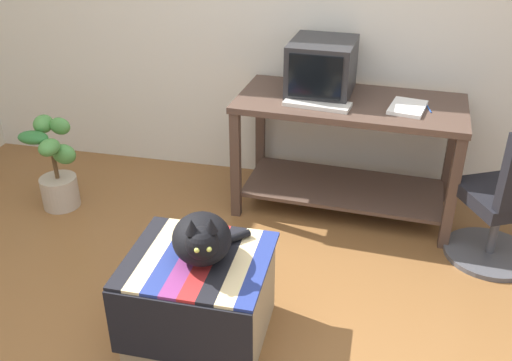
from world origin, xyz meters
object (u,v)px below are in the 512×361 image
(cat, at_px, (202,239))
(potted_plant, at_px, (56,169))
(desk, at_px, (348,136))
(tv_monitor, at_px, (322,68))
(keyboard, at_px, (317,104))
(ottoman_with_blanket, at_px, (200,297))
(office_chair, at_px, (508,205))
(book, at_px, (408,107))

(cat, bearing_deg, potted_plant, 124.51)
(desk, relative_size, tv_monitor, 2.99)
(tv_monitor, relative_size, cat, 1.14)
(keyboard, distance_m, ottoman_with_blanket, 1.40)
(potted_plant, distance_m, office_chair, 2.80)
(cat, distance_m, office_chair, 1.76)
(ottoman_with_blanket, relative_size, potted_plant, 1.05)
(tv_monitor, bearing_deg, cat, -99.63)
(cat, bearing_deg, ottoman_with_blanket, 157.16)
(ottoman_with_blanket, bearing_deg, book, 54.93)
(office_chair, bearing_deg, keyboard, -41.13)
(keyboard, bearing_deg, office_chair, -6.46)
(cat, bearing_deg, keyboard, 54.31)
(keyboard, distance_m, book, 0.54)
(book, xyz_separation_m, ottoman_with_blanket, (-0.91, -1.30, -0.55))
(desk, height_order, potted_plant, desk)
(keyboard, xyz_separation_m, book, (0.53, 0.07, -0.00))
(cat, height_order, potted_plant, cat)
(keyboard, bearing_deg, desk, 43.70)
(tv_monitor, distance_m, book, 0.59)
(desk, height_order, office_chair, office_chair)
(tv_monitor, xyz_separation_m, office_chair, (1.13, -0.52, -0.54))
(ottoman_with_blanket, bearing_deg, potted_plant, 143.84)
(desk, bearing_deg, office_chair, -21.02)
(desk, bearing_deg, book, -8.17)
(desk, xyz_separation_m, ottoman_with_blanket, (-0.57, -1.36, -0.30))
(potted_plant, bearing_deg, tv_monitor, 17.09)
(ottoman_with_blanket, bearing_deg, keyboard, 72.90)
(tv_monitor, xyz_separation_m, keyboard, (0.01, -0.24, -0.15))
(book, bearing_deg, potted_plant, -159.76)
(keyboard, xyz_separation_m, cat, (-0.35, -1.23, -0.21))
(desk, distance_m, book, 0.43)
(keyboard, xyz_separation_m, ottoman_with_blanket, (-0.38, -1.23, -0.55))
(keyboard, bearing_deg, ottoman_with_blanket, -99.35)
(tv_monitor, relative_size, ottoman_with_blanket, 0.73)
(book, xyz_separation_m, cat, (-0.88, -1.30, -0.21))
(book, height_order, cat, book)
(tv_monitor, xyz_separation_m, book, (0.54, -0.17, -0.15))
(desk, height_order, keyboard, keyboard)
(tv_monitor, bearing_deg, ottoman_with_blanket, -100.76)
(ottoman_with_blanket, bearing_deg, tv_monitor, 75.89)
(desk, distance_m, potted_plant, 1.93)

